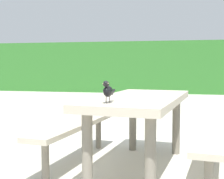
% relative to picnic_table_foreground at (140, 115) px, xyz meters
% --- Properties ---
extents(ground_plane, '(60.00, 60.00, 0.00)m').
position_rel_picnic_table_foreground_xyz_m(ground_plane, '(0.07, -0.18, -0.56)').
color(ground_plane, beige).
extents(hedge_wall, '(28.00, 2.30, 1.97)m').
position_rel_picnic_table_foreground_xyz_m(hedge_wall, '(0.07, 10.12, 0.43)').
color(hedge_wall, '#2D6B28').
rests_on(hedge_wall, ground).
extents(picnic_table_foreground, '(1.87, 1.90, 0.74)m').
position_rel_picnic_table_foreground_xyz_m(picnic_table_foreground, '(0.00, 0.00, 0.00)').
color(picnic_table_foreground, '#B2A893').
rests_on(picnic_table_foreground, ground).
extents(bird_grackle, '(0.08, 0.29, 0.18)m').
position_rel_picnic_table_foreground_xyz_m(bird_grackle, '(-0.18, -0.65, 0.29)').
color(bird_grackle, black).
rests_on(bird_grackle, picnic_table_foreground).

